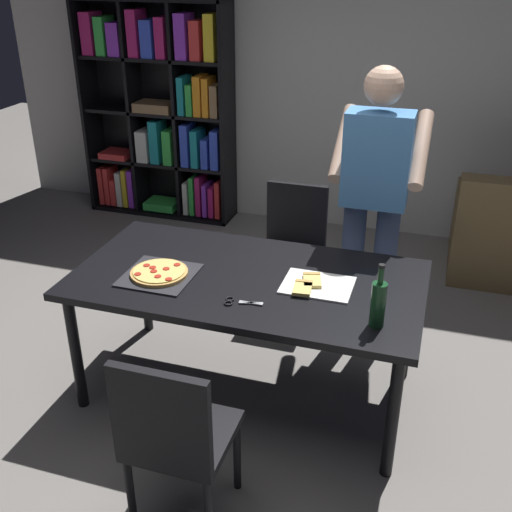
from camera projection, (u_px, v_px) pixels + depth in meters
The scene contains 11 objects.
ground_plane at pixel (248, 389), 3.60m from camera, with size 12.00×12.00×0.00m, color gray.
back_wall at pixel (344, 69), 5.19m from camera, with size 6.40×0.10×2.80m, color silver.
dining_table at pixel (248, 287), 3.30m from camera, with size 1.85×0.98×0.75m.
chair_near_camera at pixel (174, 434), 2.54m from camera, with size 0.42×0.42×0.90m.
chair_far_side at pixel (292, 242), 4.20m from camera, with size 0.42×0.42×0.90m.
bookshelf at pixel (162, 113), 5.63m from camera, with size 1.40×0.35×1.95m.
person_serving_pizza at pixel (374, 195), 3.65m from camera, with size 0.55×0.54×1.75m.
pepperoni_pizza_on_tray at pixel (159, 273), 3.26m from camera, with size 0.37×0.37×0.04m.
pizza_slices_on_towel at pixel (314, 285), 3.17m from camera, with size 0.36×0.29×0.03m.
wine_bottle at pixel (378, 303), 2.79m from camera, with size 0.07×0.07×0.32m.
kitchen_scissors at pixel (237, 302), 3.02m from camera, with size 0.20×0.09×0.01m.
Camera 1 is at (0.91, -2.73, 2.30)m, focal length 43.17 mm.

